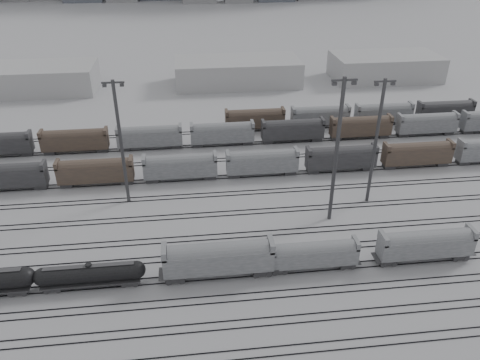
{
  "coord_description": "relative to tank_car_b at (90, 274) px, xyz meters",
  "views": [
    {
      "loc": [
        -6.88,
        -53.83,
        47.41
      ],
      "look_at": [
        2.29,
        23.25,
        4.0
      ],
      "focal_mm": 35.0,
      "sensor_mm": 36.0,
      "label": 1
    }
  ],
  "objects": [
    {
      "name": "bg_string_near",
      "position": [
        30.33,
        31.0,
        0.51
      ],
      "size": [
        151.0,
        3.0,
        5.6
      ],
      "color": "gray",
      "rests_on": "ground"
    },
    {
      "name": "bg_string_far",
      "position": [
        57.83,
        55.0,
        0.51
      ],
      "size": [
        66.0,
        3.0,
        5.6
      ],
      "color": "#4F3F32",
      "rests_on": "ground"
    },
    {
      "name": "hopper_car_c",
      "position": [
        51.17,
        0.0,
        1.03
      ],
      "size": [
        15.01,
        2.98,
        5.37
      ],
      "color": "#27272A",
      "rests_on": "ground"
    },
    {
      "name": "light_mast_d",
      "position": [
        48.78,
        18.43,
        10.48
      ],
      "size": [
        3.85,
        0.62,
        24.06
      ],
      "color": "#3B3B3E",
      "rests_on": "ground"
    },
    {
      "name": "hopper_car_a",
      "position": [
        18.75,
        0.0,
        1.36
      ],
      "size": [
        16.49,
        3.28,
        5.9
      ],
      "color": "#27272A",
      "rests_on": "ground"
    },
    {
      "name": "warehouse_mid",
      "position": [
        32.33,
        94.0,
        1.71
      ],
      "size": [
        40.0,
        18.0,
        8.0
      ],
      "primitive_type": "cube",
      "color": "#9B9B9E",
      "rests_on": "ground"
    },
    {
      "name": "light_mast_c",
      "position": [
        39.83,
        13.29,
        11.62
      ],
      "size": [
        4.19,
        0.67,
        26.22
      ],
      "color": "#3B3B3E",
      "rests_on": "ground"
    },
    {
      "name": "tracks",
      "position": [
        22.33,
        16.5,
        -2.21
      ],
      "size": [
        220.0,
        71.5,
        0.16
      ],
      "color": "black",
      "rests_on": "ground"
    },
    {
      "name": "warehouse_right",
      "position": [
        82.33,
        94.0,
        1.71
      ],
      "size": [
        35.0,
        18.0,
        8.0
      ],
      "primitive_type": "cube",
      "color": "#9B9B9E",
      "rests_on": "ground"
    },
    {
      "name": "ground",
      "position": [
        22.33,
        -1.0,
        -2.29
      ],
      "size": [
        900.0,
        900.0,
        0.0
      ],
      "primitive_type": "plane",
      "color": "#ABACB0",
      "rests_on": "ground"
    },
    {
      "name": "warehouse_left",
      "position": [
        -37.67,
        94.0,
        1.71
      ],
      "size": [
        50.0,
        18.0,
        8.0
      ],
      "primitive_type": "cube",
      "color": "#9B9B9E",
      "rests_on": "ground"
    },
    {
      "name": "bg_string_mid",
      "position": [
        40.33,
        47.0,
        0.51
      ],
      "size": [
        151.0,
        3.0,
        5.6
      ],
      "color": "#27272A",
      "rests_on": "ground"
    },
    {
      "name": "tank_car_b",
      "position": [
        0.0,
        0.0,
        0.0
      ],
      "size": [
        16.0,
        2.67,
        3.95
      ],
      "color": "#27272A",
      "rests_on": "ground"
    },
    {
      "name": "hopper_car_b",
      "position": [
        33.34,
        -0.0,
        0.69
      ],
      "size": [
        13.47,
        2.68,
        4.82
      ],
      "color": "#27272A",
      "rests_on": "ground"
    },
    {
      "name": "light_mast_b",
      "position": [
        3.26,
        23.59,
        10.4
      ],
      "size": [
        3.83,
        0.61,
        23.92
      ],
      "color": "#3B3B3E",
      "rests_on": "ground"
    }
  ]
}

